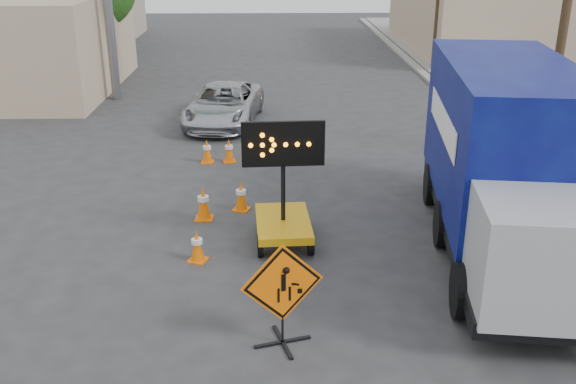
{
  "coord_description": "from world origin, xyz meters",
  "views": [
    {
      "loc": [
        -0.15,
        -8.06,
        6.21
      ],
      "look_at": [
        0.14,
        3.09,
        1.76
      ],
      "focal_mm": 40.0,
      "sensor_mm": 36.0,
      "label": 1
    }
  ],
  "objects_px": {
    "arrow_board": "(283,215)",
    "pickup_truck": "(224,104)",
    "construction_sign": "(282,293)",
    "box_truck": "(505,172)"
  },
  "relations": [
    {
      "from": "arrow_board",
      "to": "box_truck",
      "type": "distance_m",
      "value": 4.69
    },
    {
      "from": "pickup_truck",
      "to": "box_truck",
      "type": "height_order",
      "value": "box_truck"
    },
    {
      "from": "pickup_truck",
      "to": "box_truck",
      "type": "relative_size",
      "value": 0.59
    },
    {
      "from": "construction_sign",
      "to": "pickup_truck",
      "type": "height_order",
      "value": "construction_sign"
    },
    {
      "from": "pickup_truck",
      "to": "construction_sign",
      "type": "bearing_deg",
      "value": -75.05
    },
    {
      "from": "box_truck",
      "to": "pickup_truck",
      "type": "bearing_deg",
      "value": 130.07
    },
    {
      "from": "construction_sign",
      "to": "box_truck",
      "type": "height_order",
      "value": "box_truck"
    },
    {
      "from": "arrow_board",
      "to": "pickup_truck",
      "type": "height_order",
      "value": "arrow_board"
    },
    {
      "from": "construction_sign",
      "to": "box_truck",
      "type": "distance_m",
      "value": 5.75
    },
    {
      "from": "construction_sign",
      "to": "pickup_truck",
      "type": "xyz_separation_m",
      "value": [
        -1.83,
        13.44,
        -0.26
      ]
    }
  ]
}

